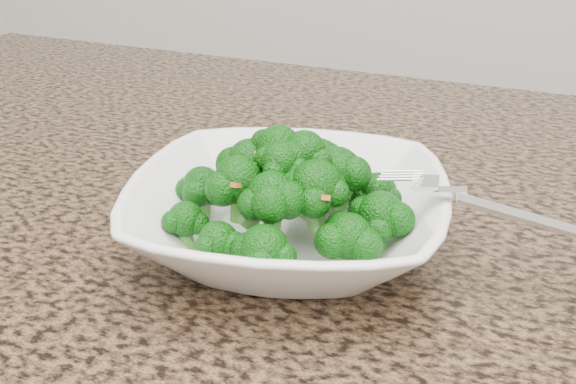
% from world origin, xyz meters
% --- Properties ---
extents(granite_counter, '(1.64, 1.04, 0.03)m').
position_xyz_m(granite_counter, '(0.00, 0.30, 0.89)').
color(granite_counter, brown).
rests_on(granite_counter, cabinet).
extents(bowl, '(0.29, 0.29, 0.06)m').
position_xyz_m(bowl, '(-0.07, 0.30, 0.93)').
color(bowl, white).
rests_on(bowl, granite_counter).
extents(broccoli_pile, '(0.21, 0.21, 0.06)m').
position_xyz_m(broccoli_pile, '(-0.07, 0.30, 0.99)').
color(broccoli_pile, '#0B4E08').
rests_on(broccoli_pile, bowl).
extents(garlic_topping, '(0.13, 0.13, 0.01)m').
position_xyz_m(garlic_topping, '(-0.07, 0.30, 1.03)').
color(garlic_topping, '#B2652B').
rests_on(garlic_topping, broccoli_pile).
extents(fork, '(0.19, 0.06, 0.01)m').
position_xyz_m(fork, '(0.05, 0.32, 0.97)').
color(fork, silver).
rests_on(fork, bowl).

